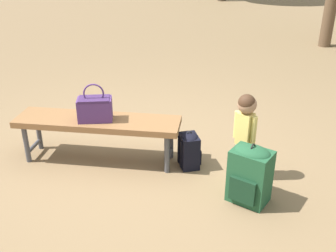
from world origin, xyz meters
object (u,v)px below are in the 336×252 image
park_bench (98,124)px  handbag (95,108)px  backpack_small (189,149)px  child_standing (245,124)px  backpack_large (250,173)px

park_bench → handbag: size_ratio=4.37×
handbag → backpack_small: handbag is taller
park_bench → child_standing: child_standing is taller
handbag → child_standing: 1.41m
handbag → backpack_small: size_ratio=0.97×
backpack_large → backpack_small: backpack_large is taller
handbag → backpack_large: 1.56m
park_bench → backpack_small: 0.92m
backpack_large → park_bench: bearing=160.2°
handbag → child_standing: child_standing is taller
park_bench → backpack_small: park_bench is taller
backpack_large → backpack_small: 0.74m
park_bench → handbag: (-0.01, -0.03, 0.18)m
child_standing → handbag: bearing=174.8°
handbag → backpack_small: bearing=0.5°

